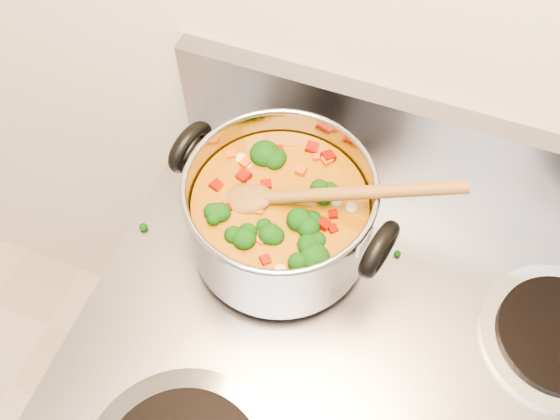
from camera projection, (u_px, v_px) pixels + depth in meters
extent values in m
cube|color=gray|center=(454.00, 158.00, 0.84)|extent=(0.79, 0.03, 0.16)
cylinder|color=#A5A5AD|center=(280.00, 245.00, 0.85)|extent=(0.20, 0.20, 0.01)
cylinder|color=black|center=(280.00, 242.00, 0.85)|extent=(0.16, 0.16, 0.01)
cylinder|color=#A5A5AD|center=(558.00, 337.00, 0.79)|extent=(0.20, 0.20, 0.01)
cylinder|color=#9E9EA5|center=(280.00, 214.00, 0.79)|extent=(0.24, 0.24, 0.13)
torus|color=#9E9EA5|center=(280.00, 186.00, 0.74)|extent=(0.24, 0.24, 0.01)
cylinder|color=#83560B|center=(280.00, 221.00, 0.81)|extent=(0.22, 0.22, 0.09)
torus|color=black|center=(191.00, 147.00, 0.79)|extent=(0.04, 0.08, 0.08)
torus|color=black|center=(379.00, 250.00, 0.72)|extent=(0.04, 0.08, 0.08)
ellipsoid|color=black|center=(302.00, 259.00, 0.73)|extent=(0.04, 0.04, 0.03)
ellipsoid|color=black|center=(320.00, 161.00, 0.80)|extent=(0.04, 0.04, 0.03)
ellipsoid|color=black|center=(306.00, 182.00, 0.78)|extent=(0.04, 0.04, 0.03)
ellipsoid|color=black|center=(339.00, 191.00, 0.77)|extent=(0.04, 0.04, 0.03)
ellipsoid|color=black|center=(353.00, 212.00, 0.76)|extent=(0.04, 0.04, 0.03)
ellipsoid|color=black|center=(287.00, 206.00, 0.76)|extent=(0.04, 0.04, 0.03)
ellipsoid|color=black|center=(299.00, 158.00, 0.80)|extent=(0.04, 0.04, 0.03)
ellipsoid|color=black|center=(256.00, 253.00, 0.73)|extent=(0.04, 0.04, 0.03)
ellipsoid|color=black|center=(247.00, 179.00, 0.78)|extent=(0.04, 0.04, 0.03)
ellipsoid|color=maroon|center=(217.00, 185.00, 0.78)|extent=(0.01, 0.01, 0.01)
ellipsoid|color=maroon|center=(210.00, 202.00, 0.77)|extent=(0.01, 0.01, 0.01)
ellipsoid|color=maroon|center=(245.00, 148.00, 0.81)|extent=(0.01, 0.01, 0.01)
ellipsoid|color=maroon|center=(236.00, 224.00, 0.75)|extent=(0.01, 0.01, 0.01)
ellipsoid|color=maroon|center=(338.00, 221.00, 0.75)|extent=(0.01, 0.01, 0.01)
ellipsoid|color=maroon|center=(307.00, 162.00, 0.80)|extent=(0.01, 0.01, 0.01)
ellipsoid|color=maroon|center=(256.00, 258.00, 0.73)|extent=(0.01, 0.01, 0.01)
ellipsoid|color=maroon|center=(299.00, 202.00, 0.77)|extent=(0.01, 0.01, 0.01)
ellipsoid|color=maroon|center=(258.00, 196.00, 0.77)|extent=(0.01, 0.01, 0.01)
ellipsoid|color=maroon|center=(315.00, 179.00, 0.78)|extent=(0.01, 0.01, 0.01)
ellipsoid|color=maroon|center=(305.00, 206.00, 0.76)|extent=(0.01, 0.01, 0.01)
ellipsoid|color=maroon|center=(245.00, 175.00, 0.79)|extent=(0.01, 0.01, 0.01)
ellipsoid|color=maroon|center=(247.00, 264.00, 0.72)|extent=(0.01, 0.01, 0.01)
ellipsoid|color=maroon|center=(290.00, 180.00, 0.78)|extent=(0.01, 0.01, 0.01)
ellipsoid|color=#C4400A|center=(324.00, 214.00, 0.76)|extent=(0.01, 0.01, 0.01)
ellipsoid|color=#C4400A|center=(228.00, 218.00, 0.75)|extent=(0.01, 0.01, 0.01)
ellipsoid|color=#C4400A|center=(283.00, 260.00, 0.72)|extent=(0.01, 0.01, 0.01)
ellipsoid|color=#C4400A|center=(207.00, 207.00, 0.76)|extent=(0.01, 0.01, 0.01)
ellipsoid|color=#C4400A|center=(270.00, 201.00, 0.77)|extent=(0.01, 0.01, 0.01)
ellipsoid|color=#C4400A|center=(294.00, 188.00, 0.78)|extent=(0.01, 0.01, 0.01)
ellipsoid|color=#C4400A|center=(308.00, 167.00, 0.79)|extent=(0.01, 0.01, 0.01)
ellipsoid|color=#C4400A|center=(266.00, 261.00, 0.72)|extent=(0.01, 0.01, 0.01)
ellipsoid|color=#C4400A|center=(352.00, 218.00, 0.75)|extent=(0.01, 0.01, 0.01)
ellipsoid|color=tan|center=(355.00, 215.00, 0.76)|extent=(0.02, 0.02, 0.01)
ellipsoid|color=tan|center=(336.00, 231.00, 0.74)|extent=(0.02, 0.02, 0.01)
ellipsoid|color=tan|center=(253.00, 187.00, 0.78)|extent=(0.02, 0.02, 0.01)
ellipsoid|color=tan|center=(253.00, 171.00, 0.79)|extent=(0.02, 0.02, 0.01)
ellipsoid|color=tan|center=(346.00, 216.00, 0.76)|extent=(0.02, 0.02, 0.01)
ellipsoid|color=tan|center=(305.00, 251.00, 0.73)|extent=(0.02, 0.02, 0.01)
ellipsoid|color=brown|center=(244.00, 199.00, 0.77)|extent=(0.09, 0.06, 0.04)
cylinder|color=brown|center=(351.00, 193.00, 0.73)|extent=(0.26, 0.08, 0.09)
ellipsoid|color=black|center=(348.00, 367.00, 0.77)|extent=(0.01, 0.01, 0.01)
ellipsoid|color=black|center=(210.00, 186.00, 0.91)|extent=(0.01, 0.01, 0.01)
ellipsoid|color=black|center=(364.00, 351.00, 0.78)|extent=(0.01, 0.01, 0.01)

